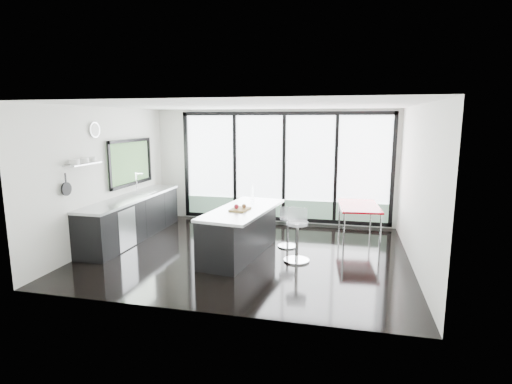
% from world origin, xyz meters
% --- Properties ---
extents(floor, '(6.00, 5.00, 0.00)m').
position_xyz_m(floor, '(0.00, 0.00, 0.00)').
color(floor, black).
rests_on(floor, ground).
extents(ceiling, '(6.00, 5.00, 0.00)m').
position_xyz_m(ceiling, '(0.00, 0.00, 2.80)').
color(ceiling, white).
rests_on(ceiling, wall_back).
extents(wall_back, '(6.00, 0.09, 2.80)m').
position_xyz_m(wall_back, '(0.27, 2.47, 1.27)').
color(wall_back, silver).
rests_on(wall_back, ground).
extents(wall_front, '(6.00, 0.00, 2.80)m').
position_xyz_m(wall_front, '(0.00, -2.50, 1.40)').
color(wall_front, silver).
rests_on(wall_front, ground).
extents(wall_left, '(0.26, 5.00, 2.80)m').
position_xyz_m(wall_left, '(-2.97, 0.27, 1.56)').
color(wall_left, silver).
rests_on(wall_left, ground).
extents(wall_right, '(0.00, 5.00, 2.80)m').
position_xyz_m(wall_right, '(3.00, 0.00, 1.40)').
color(wall_right, silver).
rests_on(wall_right, ground).
extents(counter_cabinets, '(0.69, 3.24, 1.36)m').
position_xyz_m(counter_cabinets, '(-2.67, 0.40, 0.46)').
color(counter_cabinets, black).
rests_on(counter_cabinets, floor).
extents(island, '(1.23, 2.34, 1.18)m').
position_xyz_m(island, '(-0.12, -0.13, 0.46)').
color(island, black).
rests_on(island, floor).
extents(bar_stool_near, '(0.51, 0.51, 0.74)m').
position_xyz_m(bar_stool_near, '(0.99, -0.25, 0.37)').
color(bar_stool_near, silver).
rests_on(bar_stool_near, floor).
extents(bar_stool_far, '(0.49, 0.49, 0.62)m').
position_xyz_m(bar_stool_far, '(0.70, 0.55, 0.31)').
color(bar_stool_far, silver).
rests_on(bar_stool_far, floor).
extents(red_table, '(0.93, 1.48, 0.76)m').
position_xyz_m(red_table, '(2.10, 1.42, 0.38)').
color(red_table, '#A0000B').
rests_on(red_table, floor).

